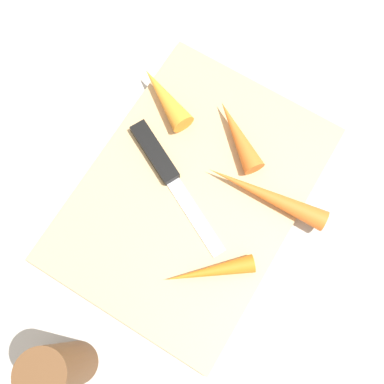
% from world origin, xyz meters
% --- Properties ---
extents(ground_plane, '(1.40, 1.40, 0.00)m').
position_xyz_m(ground_plane, '(0.00, 0.00, 0.00)').
color(ground_plane, '#ADA8A0').
extents(cutting_board, '(0.36, 0.26, 0.01)m').
position_xyz_m(cutting_board, '(0.00, 0.00, 0.01)').
color(cutting_board, tan).
rests_on(cutting_board, ground_plane).
extents(knife, '(0.11, 0.19, 0.01)m').
position_xyz_m(knife, '(-0.01, -0.06, 0.02)').
color(knife, '#B7B7BC').
rests_on(knife, cutting_board).
extents(carrot_longest, '(0.04, 0.16, 0.03)m').
position_xyz_m(carrot_longest, '(-0.04, 0.08, 0.03)').
color(carrot_longest, orange).
rests_on(carrot_longest, cutting_board).
extents(carrot_long, '(0.09, 0.09, 0.02)m').
position_xyz_m(carrot_long, '(0.08, 0.07, 0.02)').
color(carrot_long, orange).
rests_on(carrot_long, cutting_board).
extents(carrot_shortest, '(0.07, 0.10, 0.03)m').
position_xyz_m(carrot_shortest, '(-0.09, -0.10, 0.03)').
color(carrot_shortest, orange).
rests_on(carrot_shortest, cutting_board).
extents(carrot_short, '(0.08, 0.10, 0.03)m').
position_xyz_m(carrot_short, '(-0.09, 0.01, 0.03)').
color(carrot_short, orange).
rests_on(carrot_short, cutting_board).
extents(pepper_grinder, '(0.05, 0.05, 0.14)m').
position_xyz_m(pepper_grinder, '(0.25, -0.01, 0.07)').
color(pepper_grinder, brown).
rests_on(pepper_grinder, ground_plane).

